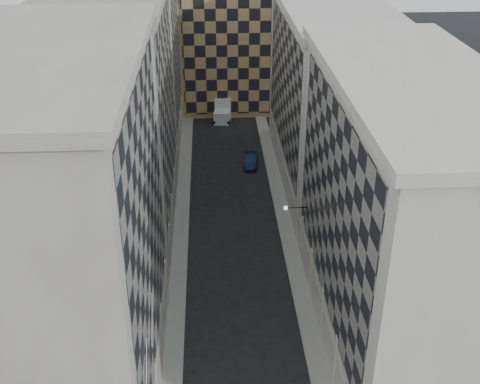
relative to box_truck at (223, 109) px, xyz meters
name	(u,v)px	position (x,y,z in m)	size (l,w,h in m)	color
sidewalk_west	(181,234)	(-5.12, -31.06, -1.25)	(1.50, 100.00, 0.15)	gray
sidewalk_east	(287,231)	(5.38, -31.06, -1.25)	(1.50, 100.00, 0.15)	gray
bldg_left_a	(69,241)	(-10.76, -50.06, 10.50)	(10.80, 22.80, 23.70)	#9D978D
bldg_left_b	(116,117)	(-10.76, -28.06, 10.00)	(10.80, 22.80, 22.70)	#99968E
bldg_left_c	(139,57)	(-10.75, -6.06, 9.50)	(10.80, 22.80, 21.70)	#9D978D
bldg_right_a	(399,219)	(11.00, -46.06, 8.99)	(10.80, 26.80, 20.70)	beige
bldg_right_b	(328,96)	(11.02, -19.06, 8.52)	(10.80, 28.80, 19.70)	beige
tan_block	(236,40)	(2.13, 6.84, 8.11)	(16.80, 14.80, 18.80)	tan
flagpoles_left	(149,343)	(-5.77, -55.06, 6.67)	(0.10, 6.33, 2.33)	gray
bracket_lamp	(288,208)	(4.50, -37.06, 4.87)	(1.98, 0.36, 0.36)	black
box_truck	(223,109)	(0.00, 0.00, 0.00)	(2.97, 5.81, 3.05)	white
dark_car	(250,160)	(2.81, -15.82, -0.63)	(1.47, 4.22, 1.39)	#101E3B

